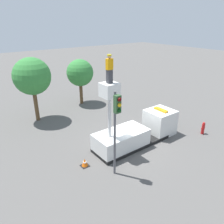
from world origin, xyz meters
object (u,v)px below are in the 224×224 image
(traffic_cone_rear, at_px, (85,163))
(fire_hydrant, at_px, (203,128))
(bucket_truck, at_px, (137,132))
(worker, at_px, (109,69))
(traffic_light_pole, at_px, (116,119))
(tree_right_bg, at_px, (32,77))
(tree_left_bg, at_px, (80,73))

(traffic_cone_rear, bearing_deg, fire_hydrant, -11.79)
(bucket_truck, xyz_separation_m, worker, (-2.61, 0.00, 5.15))
(traffic_light_pole, relative_size, tree_right_bg, 0.90)
(bucket_truck, bearing_deg, tree_right_bg, 118.10)
(bucket_truck, relative_size, fire_hydrant, 6.75)
(traffic_cone_rear, bearing_deg, worker, 4.35)
(bucket_truck, distance_m, traffic_cone_rear, 4.80)
(traffic_light_pole, height_order, tree_left_bg, traffic_light_pole)
(fire_hydrant, distance_m, tree_right_bg, 15.36)
(bucket_truck, xyz_separation_m, traffic_cone_rear, (-4.75, -0.16, -0.67))
(traffic_cone_rear, bearing_deg, traffic_light_pole, -59.46)
(traffic_cone_rear, relative_size, tree_left_bg, 0.11)
(bucket_truck, bearing_deg, traffic_light_pole, -150.72)
(traffic_light_pole, xyz_separation_m, tree_right_bg, (-1.03, 10.80, 0.43))
(worker, relative_size, traffic_cone_rear, 3.17)
(worker, distance_m, traffic_light_pole, 3.25)
(traffic_cone_rear, relative_size, tree_right_bg, 0.09)
(bucket_truck, height_order, traffic_light_pole, traffic_light_pole)
(tree_left_bg, height_order, tree_right_bg, tree_right_bg)
(worker, bearing_deg, bucket_truck, 0.00)
(bucket_truck, relative_size, traffic_cone_rear, 13.06)
(bucket_truck, height_order, traffic_cone_rear, bucket_truck)
(fire_hydrant, bearing_deg, bucket_truck, 157.00)
(tree_left_bg, bearing_deg, bucket_truck, -95.09)
(tree_right_bg, bearing_deg, worker, -76.71)
(worker, relative_size, traffic_light_pole, 0.33)
(worker, xyz_separation_m, tree_right_bg, (-2.07, 8.76, -1.87))
(fire_hydrant, bearing_deg, traffic_light_pole, 178.53)
(traffic_light_pole, bearing_deg, tree_right_bg, 95.45)
(bucket_truck, relative_size, worker, 4.11)
(worker, distance_m, traffic_cone_rear, 6.20)
(worker, distance_m, fire_hydrant, 9.97)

